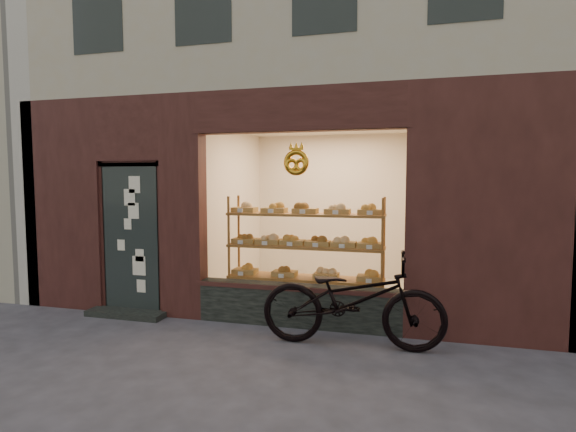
# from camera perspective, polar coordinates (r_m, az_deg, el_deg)

# --- Properties ---
(ground) EXTENTS (90.00, 90.00, 0.00)m
(ground) POSITION_cam_1_polar(r_m,az_deg,el_deg) (4.42, -11.95, -21.39)
(ground) COLOR #3A3A3E
(display_shelf) EXTENTS (2.20, 0.45, 1.70)m
(display_shelf) POSITION_cam_1_polar(r_m,az_deg,el_deg) (6.32, 2.20, -4.87)
(display_shelf) COLOR olive
(display_shelf) RESTS_ON ground
(bicycle) EXTENTS (2.13, 0.80, 1.11)m
(bicycle) POSITION_cam_1_polar(r_m,az_deg,el_deg) (5.31, 8.14, -10.46)
(bicycle) COLOR black
(bicycle) RESTS_ON ground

